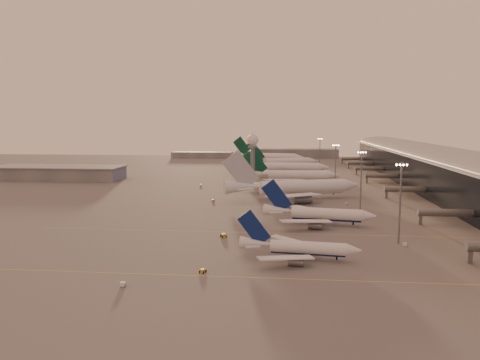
{
  "coord_description": "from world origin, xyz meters",
  "views": [
    {
      "loc": [
        23.73,
        -142.34,
        37.19
      ],
      "look_at": [
        2.81,
        69.06,
        10.11
      ],
      "focal_mm": 35.0,
      "sensor_mm": 36.0,
      "label": 1
    }
  ],
  "objects": [
    {
      "name": "greentail_b",
      "position": [
        23.28,
        179.23,
        3.94
      ],
      "size": [
        61.4,
        49.58,
        22.3
      ],
      "color": "silver",
      "rests_on": "ground"
    },
    {
      "name": "gsv_tug_far",
      "position": [
        17.96,
        108.82,
        0.57
      ],
      "size": [
        4.22,
        4.46,
        1.1
      ],
      "color": "silver",
      "rests_on": "ground"
    },
    {
      "name": "terminal",
      "position": [
        107.88,
        110.09,
        10.52
      ],
      "size": [
        57.0,
        362.0,
        23.04
      ],
      "color": "black",
      "rests_on": "ground"
    },
    {
      "name": "gsv_tug_hangar",
      "position": [
        43.08,
        162.62,
        0.55
      ],
      "size": [
        4.28,
        3.34,
        1.07
      ],
      "color": "gold",
      "rests_on": "ground"
    },
    {
      "name": "taxiway_markings",
      "position": [
        30.0,
        56.0,
        0.01
      ],
      "size": [
        180.0,
        185.25,
        0.02
      ],
      "color": "gold",
      "rests_on": "ground"
    },
    {
      "name": "gsv_truck_c",
      "position": [
        -9.26,
        68.29,
        1.14
      ],
      "size": [
        5.85,
        4.31,
        2.24
      ],
      "color": "gold",
      "rests_on": "ground"
    },
    {
      "name": "mast_d",
      "position": [
        48.0,
        200.0,
        13.74
      ],
      "size": [
        3.6,
        0.56,
        25.0
      ],
      "color": "slate",
      "rests_on": "ground"
    },
    {
      "name": "greentail_c",
      "position": [
        21.07,
        223.49,
        3.79
      ],
      "size": [
        56.81,
        45.13,
        21.43
      ],
      "color": "silver",
      "rests_on": "ground"
    },
    {
      "name": "greentail_a",
      "position": [
        26.98,
        134.52,
        3.69
      ],
      "size": [
        57.62,
        46.45,
        20.92
      ],
      "color": "silver",
      "rests_on": "ground"
    },
    {
      "name": "greentail_d",
      "position": [
        8.22,
        268.05,
        4.13
      ],
      "size": [
        63.36,
        50.6,
        23.38
      ],
      "color": "silver",
      "rests_on": "ground"
    },
    {
      "name": "gsv_catering_a",
      "position": [
        59.44,
        -2.78,
        1.98
      ],
      "size": [
        5.01,
        2.66,
        3.97
      ],
      "color": "silver",
      "rests_on": "ground"
    },
    {
      "name": "gsv_truck_d",
      "position": [
        -24.52,
        118.36,
        1.13
      ],
      "size": [
        2.35,
        5.61,
        2.22
      ],
      "color": "silver",
      "rests_on": "ground"
    },
    {
      "name": "ground",
      "position": [
        0.0,
        0.0,
        0.0
      ],
      "size": [
        700.0,
        700.0,
        0.0
      ],
      "primitive_type": "plane",
      "color": "#525050",
      "rests_on": "ground"
    },
    {
      "name": "mast_b",
      "position": [
        55.0,
        55.0,
        13.74
      ],
      "size": [
        3.6,
        0.56,
        25.0
      ],
      "color": "slate",
      "rests_on": "ground"
    },
    {
      "name": "radar_tower",
      "position": [
        5.0,
        120.0,
        20.95
      ],
      "size": [
        6.4,
        6.4,
        31.1
      ],
      "color": "slate",
      "rests_on": "ground"
    },
    {
      "name": "distant_horizon",
      "position": [
        2.62,
        325.14,
        3.89
      ],
      "size": [
        165.0,
        37.5,
        9.0
      ],
      "color": "slate",
      "rests_on": "ground"
    },
    {
      "name": "gsv_catering_b",
      "position": [
        50.72,
        65.78,
        1.86
      ],
      "size": [
        4.96,
        3.47,
        3.73
      ],
      "color": "silver",
      "rests_on": "ground"
    },
    {
      "name": "narrowbody_mid",
      "position": [
        35.52,
        24.32,
        3.25
      ],
      "size": [
        40.88,
        32.39,
        16.05
      ],
      "color": "silver",
      "rests_on": "ground"
    },
    {
      "name": "widebody_white",
      "position": [
        27.72,
        78.79,
        4.15
      ],
      "size": [
        65.74,
        51.86,
        23.94
      ],
      "color": "silver",
      "rests_on": "ground"
    },
    {
      "name": "gsv_truck_b",
      "position": [
        57.13,
        38.85,
        1.06
      ],
      "size": [
        5.45,
        3.55,
        2.07
      ],
      "color": "gold",
      "rests_on": "ground"
    },
    {
      "name": "gsv_truck_a",
      "position": [
        -12.06,
        -44.05,
        1.16
      ],
      "size": [
        5.96,
        3.41,
        2.27
      ],
      "color": "silver",
      "rests_on": "ground"
    },
    {
      "name": "gsv_tug_near",
      "position": [
        3.69,
        -32.78,
        0.46
      ],
      "size": [
        2.81,
        3.6,
        0.9
      ],
      "color": "gold",
      "rests_on": "ground"
    },
    {
      "name": "mast_a",
      "position": [
        58.0,
        0.0,
        13.74
      ],
      "size": [
        3.6,
        0.56,
        25.0
      ],
      "color": "slate",
      "rests_on": "ground"
    },
    {
      "name": "mast_c",
      "position": [
        50.0,
        110.0,
        13.74
      ],
      "size": [
        3.6,
        0.56,
        25.0
      ],
      "color": "slate",
      "rests_on": "ground"
    },
    {
      "name": "gsv_tug_mid",
      "position": [
        4.12,
        2.47,
        0.58
      ],
      "size": [
        3.86,
        4.58,
        1.13
      ],
      "color": "gold",
      "rests_on": "ground"
    },
    {
      "name": "hangar",
      "position": [
        -120.0,
        140.0,
        4.32
      ],
      "size": [
        82.0,
        27.0,
        8.5
      ],
      "color": "slate",
      "rests_on": "ground"
    },
    {
      "name": "narrowbody_near",
      "position": [
        27.56,
        -18.81,
        2.65
      ],
      "size": [
        33.41,
        26.53,
        13.07
      ],
      "color": "silver",
      "rests_on": "ground"
    }
  ]
}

